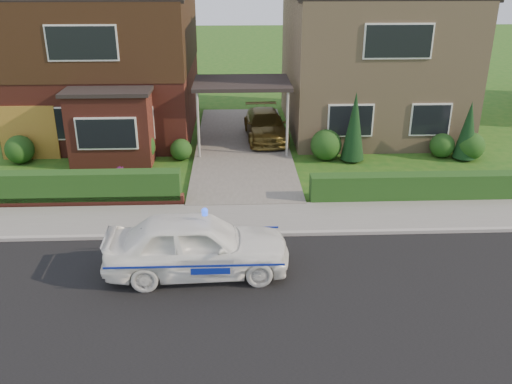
{
  "coord_description": "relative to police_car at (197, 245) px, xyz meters",
  "views": [
    {
      "loc": [
        -0.32,
        -10.42,
        7.03
      ],
      "look_at": [
        0.25,
        3.5,
        1.16
      ],
      "focal_mm": 38.0,
      "sensor_mm": 36.0,
      "label": 1
    }
  ],
  "objects": [
    {
      "name": "shrub_right_mid",
      "position": [
        9.07,
        8.3,
        -0.28
      ],
      "size": [
        0.96,
        0.96,
        0.96
      ],
      "primitive_type": "sphere",
      "color": "#123A15",
      "rests_on": "ground"
    },
    {
      "name": "shrub_right_far",
      "position": [
        10.07,
        8.0,
        -0.22
      ],
      "size": [
        1.08,
        1.08,
        1.08
      ],
      "primitive_type": "sphere",
      "color": "#123A15",
      "rests_on": "ground"
    },
    {
      "name": "garage_door",
      "position": [
        -6.98,
        8.76,
        0.29
      ],
      "size": [
        2.2,
        0.1,
        2.1
      ],
      "primitive_type": "cube",
      "color": "#8C601E",
      "rests_on": "ground"
    },
    {
      "name": "ground",
      "position": [
        1.27,
        -1.2,
        -0.76
      ],
      "size": [
        120.0,
        120.0,
        0.0
      ],
      "primitive_type": "plane",
      "color": "#1C5115",
      "rests_on": "ground"
    },
    {
      "name": "carport_link",
      "position": [
        1.27,
        9.75,
        1.9
      ],
      "size": [
        3.8,
        3.0,
        2.77
      ],
      "color": "black",
      "rests_on": "ground"
    },
    {
      "name": "conifer_a",
      "position": [
        5.47,
        8.0,
        0.54
      ],
      "size": [
        0.9,
        0.9,
        2.6
      ],
      "primitive_type": "cone",
      "color": "black",
      "rests_on": "ground"
    },
    {
      "name": "hedge_left",
      "position": [
        -4.53,
        4.25,
        -0.76
      ],
      "size": [
        7.5,
        0.55,
        0.9
      ],
      "primitive_type": "cube",
      "color": "#123A15",
      "rests_on": "ground"
    },
    {
      "name": "house_right",
      "position": [
        7.07,
        12.79,
        2.9
      ],
      "size": [
        7.5,
        8.06,
        7.25
      ],
      "color": "tan",
      "rests_on": "ground"
    },
    {
      "name": "road",
      "position": [
        1.27,
        -1.2,
        -0.76
      ],
      "size": [
        60.0,
        6.0,
        0.02
      ],
      "primitive_type": "cube",
      "color": "black",
      "rests_on": "ground"
    },
    {
      "name": "shrub_left_near",
      "position": [
        -1.13,
        8.4,
        -0.34
      ],
      "size": [
        0.84,
        0.84,
        0.84
      ],
      "primitive_type": "sphere",
      "color": "#123A15",
      "rests_on": "ground"
    },
    {
      "name": "hedge_right",
      "position": [
        7.07,
        4.15,
        -0.76
      ],
      "size": [
        7.5,
        0.55,
        0.8
      ],
      "primitive_type": "cube",
      "color": "#123A15",
      "rests_on": "ground"
    },
    {
      "name": "shrub_left_far",
      "position": [
        -7.23,
        8.3,
        -0.22
      ],
      "size": [
        1.08,
        1.08,
        1.08
      ],
      "primitive_type": "sphere",
      "color": "#123A15",
      "rests_on": "ground"
    },
    {
      "name": "conifer_b",
      "position": [
        9.87,
        8.0,
        0.34
      ],
      "size": [
        0.9,
        0.9,
        2.2
      ],
      "primitive_type": "cone",
      "color": "black",
      "rests_on": "ground"
    },
    {
      "name": "kerb",
      "position": [
        1.27,
        1.85,
        -0.7
      ],
      "size": [
        60.0,
        0.16,
        0.12
      ],
      "primitive_type": "cube",
      "color": "#9E9993",
      "rests_on": "ground"
    },
    {
      "name": "dwarf_wall",
      "position": [
        -4.53,
        4.1,
        -0.58
      ],
      "size": [
        7.7,
        0.25,
        0.36
      ],
      "primitive_type": "cube",
      "color": "maroon",
      "rests_on": "ground"
    },
    {
      "name": "shrub_right_near",
      "position": [
        4.47,
        8.2,
        -0.16
      ],
      "size": [
        1.2,
        1.2,
        1.2
      ],
      "primitive_type": "sphere",
      "color": "#123A15",
      "rests_on": "ground"
    },
    {
      "name": "police_car",
      "position": [
        0.0,
        0.0,
        0.0
      ],
      "size": [
        4.1,
        4.53,
        1.69
      ],
      "rotation": [
        0.0,
        0.0,
        1.61
      ],
      "color": "white",
      "rests_on": "ground"
    },
    {
      "name": "driveway",
      "position": [
        1.27,
        9.8,
        -0.7
      ],
      "size": [
        3.8,
        12.0,
        0.12
      ],
      "primitive_type": "cube",
      "color": "#666059",
      "rests_on": "ground"
    },
    {
      "name": "sidewalk",
      "position": [
        1.27,
        2.9,
        -0.71
      ],
      "size": [
        60.0,
        2.0,
        0.1
      ],
      "primitive_type": "cube",
      "color": "slate",
      "rests_on": "ground"
    },
    {
      "name": "shrub_left_mid",
      "position": [
        -2.73,
        8.1,
        -0.1
      ],
      "size": [
        1.32,
        1.32,
        1.32
      ],
      "primitive_type": "sphere",
      "color": "#123A15",
      "rests_on": "ground"
    },
    {
      "name": "potted_plant_c",
      "position": [
        -2.94,
        5.79,
        -0.43
      ],
      "size": [
        0.51,
        0.51,
        0.66
      ],
      "primitive_type": "imported",
      "rotation": [
        0.0,
        0.0,
        1.0
      ],
      "color": "gray",
      "rests_on": "ground"
    },
    {
      "name": "potted_plant_b",
      "position": [
        -3.06,
        7.8,
        -0.37
      ],
      "size": [
        0.53,
        0.49,
        0.78
      ],
      "primitive_type": "imported",
      "rotation": [
        0.0,
        0.0,
        0.42
      ],
      "color": "gray",
      "rests_on": "ground"
    },
    {
      "name": "house_left",
      "position": [
        -4.51,
        12.7,
        3.05
      ],
      "size": [
        7.5,
        9.53,
        7.25
      ],
      "color": "maroon",
      "rests_on": "ground"
    },
    {
      "name": "driveway_car",
      "position": [
        2.27,
        10.71,
        -0.06
      ],
      "size": [
        1.86,
        4.12,
        1.17
      ],
      "primitive_type": "imported",
      "rotation": [
        0.0,
        0.0,
        0.05
      ],
      "color": "brown",
      "rests_on": "driveway"
    }
  ]
}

